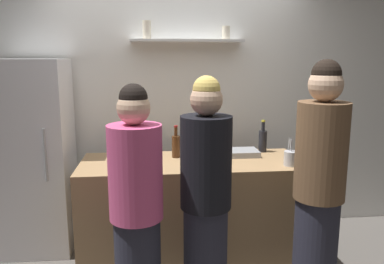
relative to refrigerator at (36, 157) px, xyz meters
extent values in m
cube|color=white|center=(1.30, 0.40, 0.43)|extent=(4.80, 0.10, 2.60)
cube|color=silver|center=(1.40, 0.24, 1.04)|extent=(1.08, 0.22, 0.02)
cylinder|color=beige|center=(1.02, 0.24, 1.14)|extent=(0.08, 0.08, 0.17)
cylinder|color=beige|center=(1.78, 0.24, 1.12)|extent=(0.08, 0.08, 0.13)
cube|color=white|center=(0.00, 0.00, 0.00)|extent=(0.61, 0.57, 1.75)
cylinder|color=#99999E|center=(0.17, -0.31, 0.09)|extent=(0.02, 0.02, 0.45)
cube|color=#9E7A51|center=(1.39, -0.37, -0.43)|extent=(1.88, 0.73, 0.90)
cube|color=gray|center=(1.82, -0.22, 0.05)|extent=(0.34, 0.24, 0.05)
cylinder|color=#B2B2B7|center=(2.17, -0.59, 0.08)|extent=(0.11, 0.11, 0.12)
cylinder|color=silver|center=(2.17, -0.59, 0.15)|extent=(0.02, 0.01, 0.18)
cylinder|color=silver|center=(2.16, -0.56, 0.15)|extent=(0.02, 0.01, 0.19)
cylinder|color=silver|center=(2.17, -0.58, 0.15)|extent=(0.01, 0.01, 0.18)
cylinder|color=silver|center=(2.17, -0.59, 0.15)|extent=(0.04, 0.03, 0.19)
cylinder|color=silver|center=(2.17, -0.59, 0.15)|extent=(0.01, 0.01, 0.19)
cylinder|color=black|center=(2.07, -0.10, 0.12)|extent=(0.08, 0.08, 0.20)
cylinder|color=black|center=(2.07, -0.10, 0.26)|extent=(0.03, 0.03, 0.08)
cylinder|color=gold|center=(2.07, -0.10, 0.31)|extent=(0.03, 0.03, 0.02)
cylinder|color=#472814|center=(1.26, -0.23, 0.12)|extent=(0.07, 0.07, 0.19)
cylinder|color=#472814|center=(1.26, -0.23, 0.25)|extent=(0.03, 0.03, 0.08)
cylinder|color=maroon|center=(1.26, -0.23, 0.30)|extent=(0.03, 0.03, 0.02)
cylinder|color=silver|center=(1.55, -0.57, 0.10)|extent=(0.09, 0.09, 0.16)
cylinder|color=silver|center=(1.55, -0.57, 0.19)|extent=(0.05, 0.05, 0.02)
cylinder|color=yellow|center=(1.55, -0.57, 0.21)|extent=(0.06, 0.06, 0.02)
cylinder|color=#D14C7F|center=(0.95, -1.19, 0.19)|extent=(0.34, 0.34, 0.60)
sphere|color=#D8AD8C|center=(0.95, -1.19, 0.59)|extent=(0.21, 0.21, 0.21)
sphere|color=black|center=(0.95, -1.19, 0.65)|extent=(0.17, 0.17, 0.17)
cylinder|color=#262633|center=(1.41, -1.10, -0.49)|extent=(0.30, 0.30, 0.78)
cylinder|color=black|center=(1.41, -1.10, 0.21)|extent=(0.34, 0.34, 0.62)
sphere|color=#D8AD8C|center=(1.41, -1.10, 0.63)|extent=(0.21, 0.21, 0.21)
sphere|color=#D8B759|center=(1.41, -1.10, 0.69)|extent=(0.18, 0.18, 0.18)
cylinder|color=#262633|center=(2.17, -1.14, -0.46)|extent=(0.30, 0.30, 0.83)
cylinder|color=brown|center=(2.17, -1.14, 0.28)|extent=(0.34, 0.34, 0.65)
sphere|color=#D8AD8C|center=(2.17, -1.14, 0.72)|extent=(0.22, 0.22, 0.22)
sphere|color=black|center=(2.17, -1.14, 0.78)|extent=(0.19, 0.19, 0.19)
camera|label=1|loc=(1.07, -3.55, 0.89)|focal=36.44mm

